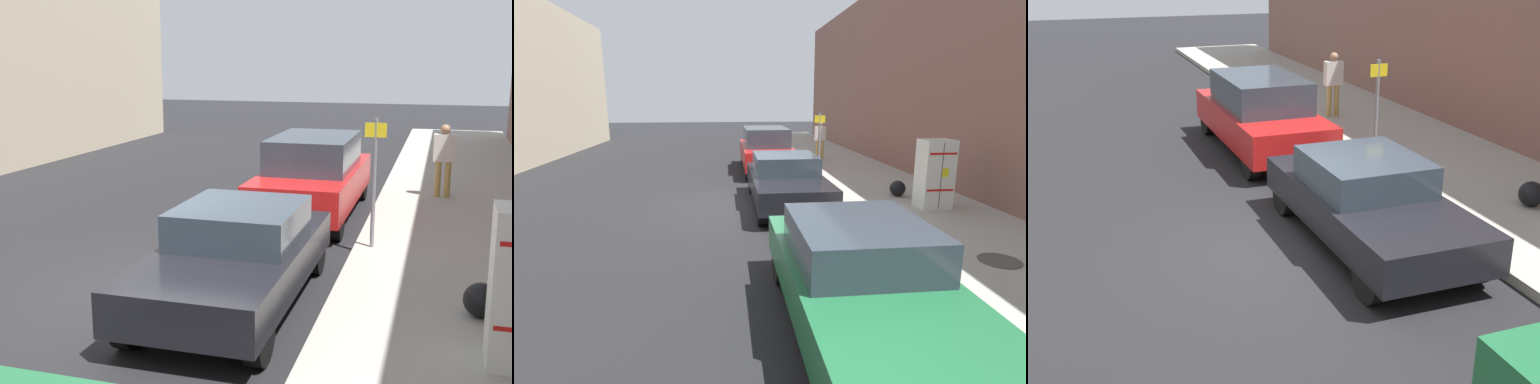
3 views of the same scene
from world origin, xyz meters
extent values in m
plane|color=black|center=(0.00, 0.00, 0.00)|extent=(80.00, 80.00, 0.00)
cube|color=#9E998E|center=(-4.50, 0.00, 0.08)|extent=(3.88, 44.00, 0.16)
cube|color=#7F564C|center=(-7.64, 0.00, 3.81)|extent=(2.38, 39.60, 7.62)
cube|color=silver|center=(-4.91, 1.36, 1.02)|extent=(0.77, 0.65, 1.73)
cube|color=black|center=(-4.91, 1.69, 1.02)|extent=(0.01, 0.01, 1.64)
cube|color=yellow|center=(-5.00, 1.69, 1.11)|extent=(0.16, 0.01, 0.22)
cube|color=red|center=(-4.91, 1.69, 1.58)|extent=(0.69, 0.01, 0.05)
cube|color=red|center=(-4.91, 1.69, 0.68)|extent=(0.69, 0.01, 0.05)
cylinder|color=#47443F|center=(-4.32, 4.80, 0.17)|extent=(0.70, 0.70, 0.02)
cylinder|color=slate|center=(-2.87, -2.58, 1.28)|extent=(0.07, 0.07, 2.24)
cube|color=yellow|center=(-2.87, -2.56, 2.20)|extent=(0.36, 0.02, 0.24)
sphere|color=black|center=(-4.54, 0.11, 0.38)|extent=(0.44, 0.44, 0.44)
cylinder|color=#A8934C|center=(-4.11, -7.17, 0.58)|extent=(0.14, 0.14, 0.85)
cylinder|color=#A8934C|center=(-3.88, -7.17, 0.58)|extent=(0.14, 0.14, 0.85)
cube|color=beige|center=(-4.00, -7.17, 1.32)|extent=(0.49, 0.22, 0.63)
sphere|color=#8C664C|center=(-4.00, -7.17, 1.75)|extent=(0.23, 0.23, 0.23)
cube|color=red|center=(-1.31, -5.21, 0.69)|extent=(1.89, 4.88, 0.70)
cube|color=#2D3842|center=(-1.31, -5.21, 1.39)|extent=(1.66, 2.68, 0.70)
cylinder|color=black|center=(-2.12, -3.37, 0.34)|extent=(0.22, 0.69, 0.69)
cylinder|color=black|center=(-0.49, -3.37, 0.34)|extent=(0.22, 0.69, 0.69)
cylinder|color=black|center=(-2.12, -7.06, 0.34)|extent=(0.22, 0.69, 0.69)
cylinder|color=black|center=(-0.49, -7.06, 0.34)|extent=(0.22, 0.69, 0.69)
cube|color=black|center=(-1.31, 0.24, 0.61)|extent=(1.86, 4.42, 0.55)
cube|color=#2D3842|center=(-1.31, 0.02, 1.14)|extent=(1.64, 1.86, 0.50)
cylinder|color=black|center=(-2.11, 1.86, 0.34)|extent=(0.22, 0.67, 0.67)
cylinder|color=black|center=(-0.50, 1.86, 0.34)|extent=(0.22, 0.67, 0.67)
cylinder|color=black|center=(-2.11, -1.38, 0.34)|extent=(0.22, 0.67, 0.67)
cylinder|color=black|center=(-0.50, -1.38, 0.34)|extent=(0.22, 0.67, 0.67)
cube|color=#1E6038|center=(-1.31, 6.40, 0.64)|extent=(1.80, 4.40, 0.55)
cube|color=#2D3842|center=(-1.31, 6.18, 1.17)|extent=(1.58, 1.85, 0.50)
cylinder|color=black|center=(-2.07, 4.82, 0.37)|extent=(0.22, 0.74, 0.74)
cylinder|color=black|center=(-0.54, 4.82, 0.37)|extent=(0.22, 0.74, 0.74)
camera|label=1|loc=(-3.96, 8.26, 3.40)|focal=45.00mm
camera|label=2|loc=(0.30, 10.69, 2.87)|focal=28.00mm
camera|label=3|loc=(3.09, 8.46, 4.31)|focal=45.00mm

